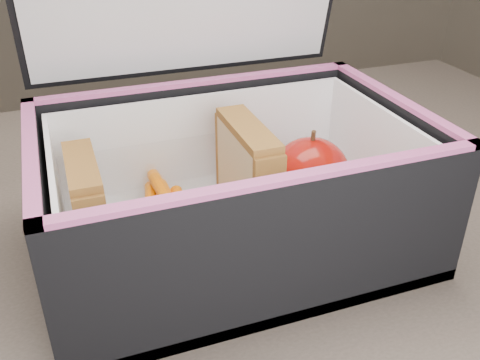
# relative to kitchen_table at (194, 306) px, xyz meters

# --- Properties ---
(kitchen_table) EXTENTS (1.20, 0.80, 0.75)m
(kitchen_table) POSITION_rel_kitchen_table_xyz_m (0.00, 0.00, 0.00)
(kitchen_table) COLOR brown
(kitchen_table) RESTS_ON ground
(lunch_bag) EXTENTS (0.33, 0.27, 0.33)m
(lunch_bag) POSITION_rel_kitchen_table_xyz_m (0.03, -0.03, 0.16)
(lunch_bag) COLOR black
(lunch_bag) RESTS_ON kitchen_table
(plastic_tub) EXTENTS (0.18, 0.13, 0.07)m
(plastic_tub) POSITION_rel_kitchen_table_xyz_m (-0.02, -0.03, 0.14)
(plastic_tub) COLOR white
(plastic_tub) RESTS_ON lunch_bag
(sandwich_left) EXTENTS (0.02, 0.08, 0.09)m
(sandwich_left) POSITION_rel_kitchen_table_xyz_m (-0.09, -0.03, 0.16)
(sandwich_left) COLOR tan
(sandwich_left) RESTS_ON plastic_tub
(sandwich_right) EXTENTS (0.03, 0.09, 0.10)m
(sandwich_right) POSITION_rel_kitchen_table_xyz_m (0.05, -0.03, 0.16)
(sandwich_right) COLOR tan
(sandwich_right) RESTS_ON plastic_tub
(carrot_sticks) EXTENTS (0.06, 0.16, 0.03)m
(carrot_sticks) POSITION_rel_kitchen_table_xyz_m (-0.02, -0.02, 0.12)
(carrot_sticks) COLOR #F35A00
(carrot_sticks) RESTS_ON plastic_tub
(paper_napkin) EXTENTS (0.08, 0.09, 0.01)m
(paper_napkin) POSITION_rel_kitchen_table_xyz_m (0.12, -0.02, 0.11)
(paper_napkin) COLOR white
(paper_napkin) RESTS_ON lunch_bag
(red_apple) EXTENTS (0.09, 0.09, 0.08)m
(red_apple) POSITION_rel_kitchen_table_xyz_m (0.12, -0.02, 0.15)
(red_apple) COLOR #97080D
(red_apple) RESTS_ON paper_napkin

